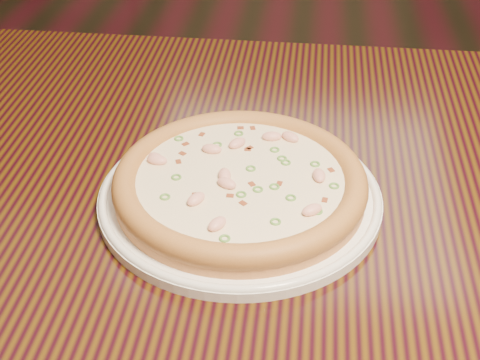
# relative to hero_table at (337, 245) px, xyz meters

# --- Properties ---
(ground) EXTENTS (9.00, 9.00, 0.00)m
(ground) POSITION_rel_hero_table_xyz_m (-0.10, 0.45, -0.65)
(ground) COLOR black
(hero_table) EXTENTS (1.20, 0.80, 0.75)m
(hero_table) POSITION_rel_hero_table_xyz_m (0.00, 0.00, 0.00)
(hero_table) COLOR black
(hero_table) RESTS_ON ground
(plate) EXTENTS (0.32, 0.32, 0.02)m
(plate) POSITION_rel_hero_table_xyz_m (-0.12, -0.05, 0.11)
(plate) COLOR white
(plate) RESTS_ON hero_table
(pizza) EXTENTS (0.29, 0.29, 0.03)m
(pizza) POSITION_rel_hero_table_xyz_m (-0.12, -0.05, 0.13)
(pizza) COLOR #D08847
(pizza) RESTS_ON plate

